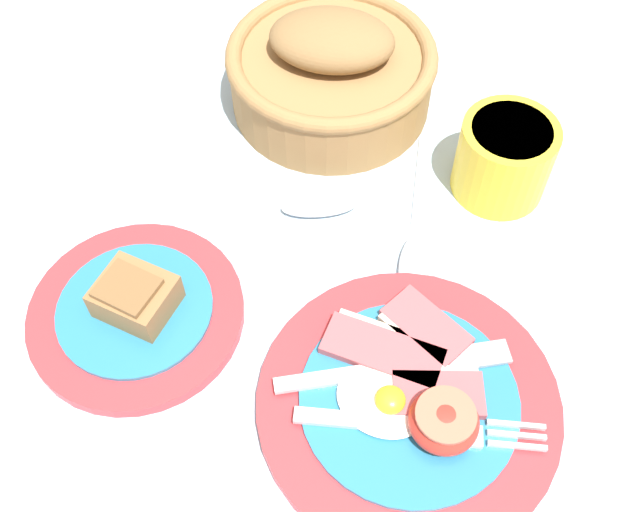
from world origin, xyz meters
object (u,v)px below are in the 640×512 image
object	(u,v)px
bread_plate	(136,309)
teaspoon_by_saucer	(416,243)
sugar_cup	(504,157)
breakfast_plate	(410,400)
teaspoon_near_cup	(290,208)
bread_basket	(331,70)

from	to	relation	value
bread_plate	teaspoon_by_saucer	world-z (taller)	bread_plate
sugar_cup	teaspoon_by_saucer	size ratio (longest dim) A/B	0.45
breakfast_plate	sugar_cup	xyz separation A→B (m)	(-0.01, 0.24, 0.03)
teaspoon_near_cup	teaspoon_by_saucer	bearing A→B (deg)	-24.54
bread_basket	teaspoon_near_cup	xyz separation A→B (m)	(0.03, -0.15, -0.04)
bread_plate	teaspoon_near_cup	size ratio (longest dim) A/B	1.02
bread_basket	teaspoon_by_saucer	distance (m)	0.20
teaspoon_by_saucer	teaspoon_near_cup	bearing A→B (deg)	-100.64
breakfast_plate	bread_basket	distance (m)	0.34
breakfast_plate	bread_plate	xyz separation A→B (m)	(-0.23, -0.02, 0.00)
bread_plate	teaspoon_by_saucer	xyz separation A→B (m)	(0.18, 0.17, -0.01)
sugar_cup	teaspoon_near_cup	size ratio (longest dim) A/B	0.49
teaspoon_by_saucer	breakfast_plate	bearing A→B (deg)	2.33
bread_plate	sugar_cup	bearing A→B (deg)	49.80
bread_plate	bread_basket	world-z (taller)	bread_basket
sugar_cup	teaspoon_by_saucer	xyz separation A→B (m)	(-0.04, -0.10, -0.03)
breakfast_plate	teaspoon_near_cup	size ratio (longest dim) A/B	1.33
breakfast_plate	bread_basket	world-z (taller)	bread_basket
bread_plate	sugar_cup	world-z (taller)	sugar_cup
breakfast_plate	sugar_cup	size ratio (longest dim) A/B	2.70
sugar_cup	teaspoon_by_saucer	world-z (taller)	sugar_cup
sugar_cup	teaspoon_near_cup	xyz separation A→B (m)	(-0.16, -0.11, -0.03)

